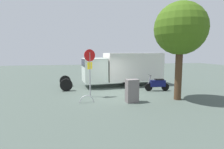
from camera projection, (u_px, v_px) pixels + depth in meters
ground_plane at (114, 94)px, 12.37m from camera, size 60.00×60.00×0.00m
box_truck_near at (122, 67)px, 15.44m from camera, size 8.66×2.78×2.76m
motorcycle at (158, 84)px, 13.37m from camera, size 1.81×0.59×1.20m
stop_sign at (90, 65)px, 11.41m from camera, size 0.71×0.33×3.02m
street_tree at (180, 29)px, 10.49m from camera, size 3.03×3.03×5.71m
utility_cabinet at (132, 91)px, 10.32m from camera, size 0.72×0.53×1.31m
bike_rack_hoop at (87, 102)px, 10.33m from camera, size 0.85×0.16×0.85m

